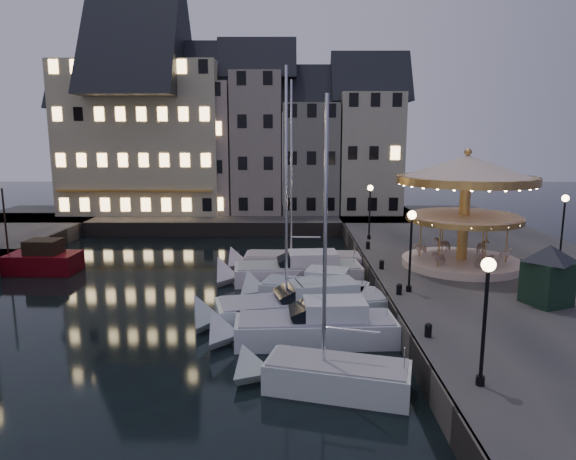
{
  "coord_description": "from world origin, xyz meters",
  "views": [
    {
      "loc": [
        1.15,
        -24.21,
        9.11
      ],
      "look_at": [
        1.0,
        8.0,
        3.2
      ],
      "focal_mm": 32.0,
      "sensor_mm": 36.0,
      "label": 1
    }
  ],
  "objects_px": {
    "motorboat_e": "(292,272)",
    "carousel": "(466,190)",
    "red_fishing_boat": "(26,262)",
    "streetlamp_d": "(564,218)",
    "motorboat_b": "(306,328)",
    "motorboat_a": "(322,376)",
    "motorboat_c": "(296,307)",
    "streetlamp_c": "(370,204)",
    "streetlamp_b": "(411,239)",
    "bollard_d": "(368,245)",
    "bollard_a": "(428,329)",
    "motorboat_f": "(294,262)",
    "ticket_kiosk": "(549,264)",
    "bollard_c": "(382,264)",
    "bollard_b": "(399,289)",
    "streetlamp_a": "(486,303)",
    "motorboat_d": "(307,291)"
  },
  "relations": [
    {
      "from": "streetlamp_d",
      "to": "streetlamp_c",
      "type": "bearing_deg",
      "value": 150.09
    },
    {
      "from": "motorboat_f",
      "to": "ticket_kiosk",
      "type": "relative_size",
      "value": 3.68
    },
    {
      "from": "streetlamp_a",
      "to": "motorboat_c",
      "type": "distance_m",
      "value": 11.44
    },
    {
      "from": "streetlamp_b",
      "to": "bollard_b",
      "type": "bearing_deg",
      "value": -140.19
    },
    {
      "from": "streetlamp_b",
      "to": "bollard_c",
      "type": "xyz_separation_m",
      "value": [
        -0.6,
        4.5,
        -2.41
      ]
    },
    {
      "from": "bollard_c",
      "to": "motorboat_e",
      "type": "distance_m",
      "value": 5.69
    },
    {
      "from": "motorboat_f",
      "to": "streetlamp_b",
      "type": "bearing_deg",
      "value": -57.96
    },
    {
      "from": "streetlamp_a",
      "to": "streetlamp_c",
      "type": "bearing_deg",
      "value": 90.0
    },
    {
      "from": "bollard_c",
      "to": "motorboat_f",
      "type": "height_order",
      "value": "motorboat_f"
    },
    {
      "from": "motorboat_a",
      "to": "motorboat_d",
      "type": "relative_size",
      "value": 1.49
    },
    {
      "from": "bollard_b",
      "to": "motorboat_a",
      "type": "bearing_deg",
      "value": -120.31
    },
    {
      "from": "bollard_c",
      "to": "motorboat_a",
      "type": "distance_m",
      "value": 13.13
    },
    {
      "from": "bollard_b",
      "to": "red_fishing_boat",
      "type": "bearing_deg",
      "value": 158.82
    },
    {
      "from": "ticket_kiosk",
      "to": "bollard_a",
      "type": "bearing_deg",
      "value": -148.64
    },
    {
      "from": "ticket_kiosk",
      "to": "motorboat_f",
      "type": "bearing_deg",
      "value": 136.36
    },
    {
      "from": "streetlamp_a",
      "to": "bollard_d",
      "type": "xyz_separation_m",
      "value": [
        -0.6,
        20.0,
        -2.41
      ]
    },
    {
      "from": "motorboat_a",
      "to": "motorboat_d",
      "type": "height_order",
      "value": "motorboat_a"
    },
    {
      "from": "streetlamp_a",
      "to": "motorboat_e",
      "type": "distance_m",
      "value": 17.53
    },
    {
      "from": "streetlamp_a",
      "to": "motorboat_c",
      "type": "xyz_separation_m",
      "value": [
        -5.79,
        9.28,
        -3.34
      ]
    },
    {
      "from": "red_fishing_boat",
      "to": "ticket_kiosk",
      "type": "distance_m",
      "value": 31.92
    },
    {
      "from": "bollard_b",
      "to": "motorboat_c",
      "type": "distance_m",
      "value": 5.28
    },
    {
      "from": "bollard_b",
      "to": "motorboat_c",
      "type": "height_order",
      "value": "motorboat_c"
    },
    {
      "from": "motorboat_e",
      "to": "red_fishing_boat",
      "type": "height_order",
      "value": "red_fishing_boat"
    },
    {
      "from": "ticket_kiosk",
      "to": "carousel",
      "type": "bearing_deg",
      "value": 102.6
    },
    {
      "from": "bollard_c",
      "to": "red_fishing_boat",
      "type": "bearing_deg",
      "value": 170.13
    },
    {
      "from": "motorboat_a",
      "to": "motorboat_c",
      "type": "distance_m",
      "value": 7.2
    },
    {
      "from": "motorboat_e",
      "to": "streetlamp_a",
      "type": "bearing_deg",
      "value": -69.7
    },
    {
      "from": "streetlamp_d",
      "to": "motorboat_b",
      "type": "distance_m",
      "value": 19.94
    },
    {
      "from": "carousel",
      "to": "motorboat_e",
      "type": "bearing_deg",
      "value": 174.88
    },
    {
      "from": "motorboat_a",
      "to": "motorboat_e",
      "type": "height_order",
      "value": "motorboat_a"
    },
    {
      "from": "motorboat_a",
      "to": "streetlamp_a",
      "type": "bearing_deg",
      "value": -23.58
    },
    {
      "from": "red_fishing_boat",
      "to": "ticket_kiosk",
      "type": "xyz_separation_m",
      "value": [
        30.01,
        -10.56,
        2.53
      ]
    },
    {
      "from": "streetlamp_a",
      "to": "streetlamp_c",
      "type": "xyz_separation_m",
      "value": [
        0.0,
        23.5,
        0.0
      ]
    },
    {
      "from": "streetlamp_d",
      "to": "bollard_b",
      "type": "bearing_deg",
      "value": -147.78
    },
    {
      "from": "bollard_a",
      "to": "carousel",
      "type": "xyz_separation_m",
      "value": [
        4.98,
        11.21,
        4.38
      ]
    },
    {
      "from": "streetlamp_b",
      "to": "bollard_d",
      "type": "xyz_separation_m",
      "value": [
        -0.6,
        10.0,
        -2.41
      ]
    },
    {
      "from": "bollard_d",
      "to": "motorboat_e",
      "type": "bearing_deg",
      "value": -144.26
    },
    {
      "from": "red_fishing_boat",
      "to": "streetlamp_d",
      "type": "bearing_deg",
      "value": -2.56
    },
    {
      "from": "motorboat_a",
      "to": "ticket_kiosk",
      "type": "xyz_separation_m",
      "value": [
        10.89,
        5.87,
        2.69
      ]
    },
    {
      "from": "motorboat_e",
      "to": "carousel",
      "type": "distance_m",
      "value": 11.68
    },
    {
      "from": "streetlamp_c",
      "to": "motorboat_a",
      "type": "distance_m",
      "value": 22.19
    },
    {
      "from": "streetlamp_d",
      "to": "red_fishing_boat",
      "type": "bearing_deg",
      "value": 177.44
    },
    {
      "from": "motorboat_c",
      "to": "bollard_c",
      "type": "bearing_deg",
      "value": 45.17
    },
    {
      "from": "streetlamp_c",
      "to": "carousel",
      "type": "xyz_separation_m",
      "value": [
        4.38,
        -8.29,
        1.97
      ]
    },
    {
      "from": "ticket_kiosk",
      "to": "streetlamp_a",
      "type": "bearing_deg",
      "value": -126.76
    },
    {
      "from": "bollard_a",
      "to": "motorboat_f",
      "type": "height_order",
      "value": "motorboat_f"
    },
    {
      "from": "motorboat_c",
      "to": "bollard_a",
      "type": "bearing_deg",
      "value": -45.49
    },
    {
      "from": "bollard_d",
      "to": "ticket_kiosk",
      "type": "distance_m",
      "value": 13.77
    },
    {
      "from": "red_fishing_boat",
      "to": "streetlamp_a",
      "type": "bearing_deg",
      "value": -37.71
    },
    {
      "from": "streetlamp_d",
      "to": "bollard_c",
      "type": "relative_size",
      "value": 7.32
    }
  ]
}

